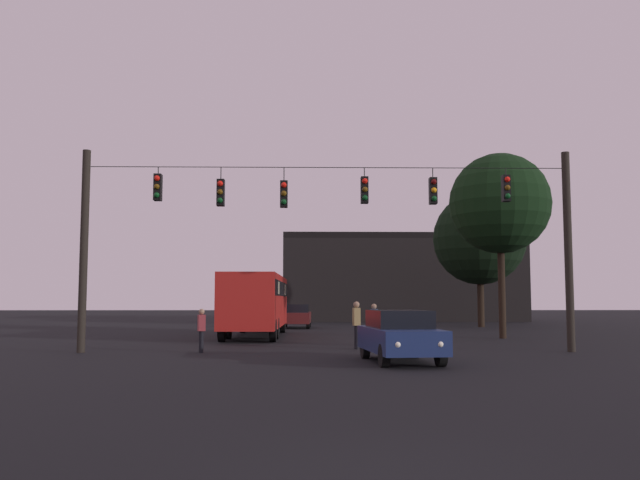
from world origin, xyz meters
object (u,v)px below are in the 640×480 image
car_far_left (296,316)px  pedestrian_crossing_right (201,328)px  car_near_right (400,335)px  city_bus (256,299)px  pedestrian_crossing_center (357,322)px  tree_behind_building (479,239)px  tree_left_silhouette (500,204)px  pedestrian_crossing_left (374,322)px

car_far_left → pedestrian_crossing_right: (-2.98, -20.24, 0.05)m
car_near_right → city_bus: bearing=110.8°
car_far_left → pedestrian_crossing_center: size_ratio=2.49×
pedestrian_crossing_center → tree_behind_building: bearing=63.7°
car_far_left → car_near_right: bearing=-81.9°
car_near_right → pedestrian_crossing_right: car_near_right is taller
city_bus → tree_left_silhouette: tree_left_silhouette is taller
pedestrian_crossing_left → tree_behind_building: size_ratio=0.18×
pedestrian_crossing_right → tree_left_silhouette: tree_left_silhouette is taller
car_near_right → tree_left_silhouette: (6.54, 12.04, 5.63)m
pedestrian_crossing_left → pedestrian_crossing_right: 7.39m
pedestrian_crossing_left → pedestrian_crossing_center: size_ratio=0.94×
city_bus → tree_left_silhouette: bearing=-8.6°
pedestrian_crossing_left → pedestrian_crossing_right: (-6.37, -3.74, -0.10)m
car_near_right → tree_left_silhouette: size_ratio=0.50×
pedestrian_crossing_center → tree_left_silhouette: 11.40m
pedestrian_crossing_center → tree_behind_building: tree_behind_building is taller
car_far_left → pedestrian_crossing_right: 20.46m
car_near_right → pedestrian_crossing_left: (-0.03, 7.43, 0.14)m
pedestrian_crossing_left → tree_left_silhouette: bearing=35.1°
car_near_right → pedestrian_crossing_left: pedestrian_crossing_left is taller
pedestrian_crossing_center → tree_left_silhouette: tree_left_silhouette is taller
car_near_right → pedestrian_crossing_left: size_ratio=2.68×
car_far_left → tree_behind_building: tree_behind_building is taller
pedestrian_crossing_right → tree_left_silhouette: 16.38m
city_bus → pedestrian_crossing_center: 9.62m
car_near_right → pedestrian_crossing_left: 7.43m
car_far_left → pedestrian_crossing_right: car_far_left is taller
tree_left_silhouette → tree_behind_building: (2.33, 12.98, -0.52)m
car_near_right → pedestrian_crossing_right: size_ratio=2.95×
pedestrian_crossing_center → pedestrian_crossing_right: (-5.51, -1.61, -0.16)m
car_far_left → pedestrian_crossing_left: (3.39, -16.50, 0.14)m
car_far_left → tree_behind_building: 13.35m
pedestrian_crossing_right → tree_behind_building: (15.27, 21.33, 5.06)m
tree_left_silhouette → tree_behind_building: 13.20m
car_near_right → pedestrian_crossing_center: bearing=99.6°
car_far_left → pedestrian_crossing_left: bearing=-78.4°
tree_behind_building → pedestrian_crossing_center: bearing=-116.3°
car_far_left → tree_left_silhouette: bearing=-50.0°
pedestrian_crossing_center → tree_behind_building: size_ratio=0.20×
car_far_left → tree_behind_building: size_ratio=0.49×
city_bus → pedestrian_crossing_right: bearing=-96.4°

